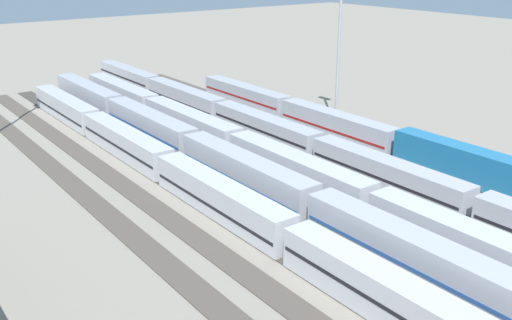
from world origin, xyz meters
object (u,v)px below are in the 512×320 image
at_px(train_on_track_5, 245,177).
at_px(train_on_track_0, 327,121).
at_px(train_on_track_2, 308,144).
at_px(train_on_track_4, 237,149).
at_px(train_on_track_6, 167,167).
at_px(light_mast_0, 340,16).

relative_size(train_on_track_5, train_on_track_0, 1.80).
bearing_deg(train_on_track_2, train_on_track_0, -55.20).
distance_m(train_on_track_2, train_on_track_4, 10.43).
bearing_deg(train_on_track_6, light_mast_0, -81.49).
bearing_deg(train_on_track_6, train_on_track_4, -94.85).
distance_m(train_on_track_5, train_on_track_2, 16.13).
xyz_separation_m(train_on_track_6, train_on_track_5, (-9.69, -5.00, 0.62)).
bearing_deg(train_on_track_6, train_on_track_0, -83.96).
bearing_deg(train_on_track_5, train_on_track_6, 27.30).
xyz_separation_m(train_on_track_6, train_on_track_0, (3.18, -30.00, 0.09)).
distance_m(train_on_track_6, light_mast_0, 37.69).
bearing_deg(train_on_track_2, light_mast_0, -57.34).
height_order(train_on_track_6, train_on_track_2, train_on_track_2).
xyz_separation_m(train_on_track_6, light_mast_0, (5.06, -33.78, 15.94)).
height_order(train_on_track_2, train_on_track_4, train_on_track_4).
bearing_deg(train_on_track_2, train_on_track_5, 111.51).
xyz_separation_m(train_on_track_2, train_on_track_4, (2.93, 10.00, 0.57)).
xyz_separation_m(train_on_track_6, train_on_track_4, (-0.85, -10.00, 0.62)).
height_order(train_on_track_5, train_on_track_2, train_on_track_5).
xyz_separation_m(train_on_track_6, train_on_track_2, (-3.77, -20.00, 0.06)).
height_order(train_on_track_5, light_mast_0, light_mast_0).
bearing_deg(light_mast_0, train_on_track_6, 98.51).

